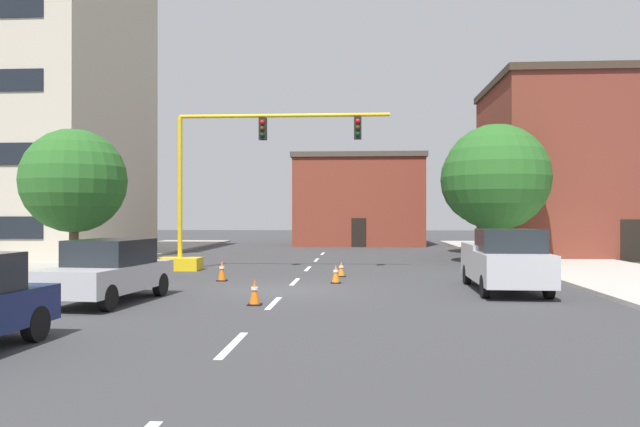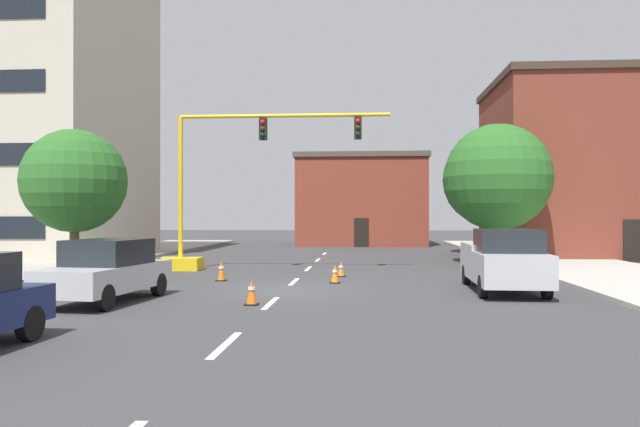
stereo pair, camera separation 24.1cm
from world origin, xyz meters
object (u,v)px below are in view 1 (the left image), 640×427
traffic_signal_gantry (210,218)px  traffic_cone_roadside_b (341,269)px  tree_right_mid (496,177)px  sedan_silver_near_left (109,270)px  tree_right_far (486,180)px  traffic_cone_roadside_c (336,274)px  traffic_cone_roadside_d (255,292)px  tree_left_near (74,181)px  traffic_cone_roadside_a (222,271)px  pickup_truck_silver (504,260)px

traffic_signal_gantry → traffic_cone_roadside_b: (5.82, -2.41, -2.01)m
tree_right_mid → sedan_silver_near_left: (-13.70, -14.56, -3.41)m
tree_right_far → traffic_cone_roadside_c: (-8.77, -17.73, -4.31)m
tree_right_mid → traffic_cone_roadside_d: bearing=-122.8°
tree_left_near → traffic_cone_roadside_d: bearing=-39.9°
traffic_cone_roadside_b → tree_left_near: bearing=-174.6°
tree_right_far → traffic_signal_gantry: bearing=-138.2°
tree_right_mid → traffic_cone_roadside_d: tree_right_mid is taller
traffic_cone_roadside_c → traffic_cone_roadside_b: bearing=87.1°
tree_right_mid → traffic_cone_roadside_d: size_ratio=9.90×
sedan_silver_near_left → traffic_cone_roadside_d: bearing=-4.2°
traffic_cone_roadside_b → sedan_silver_near_left: bearing=-129.2°
traffic_cone_roadside_b → traffic_cone_roadside_c: traffic_cone_roadside_c is taller
tree_right_far → traffic_cone_roadside_a: (-12.97, -17.27, -4.26)m
tree_right_far → sedan_silver_near_left: size_ratio=1.60×
tree_right_far → traffic_cone_roadside_a: bearing=-126.9°
traffic_cone_roadside_c → sedan_silver_near_left: bearing=-139.4°
tree_right_mid → traffic_cone_roadside_b: size_ratio=11.58×
sedan_silver_near_left → traffic_cone_roadside_c: 8.04m
sedan_silver_near_left → traffic_cone_roadside_b: bearing=50.8°
traffic_signal_gantry → traffic_cone_roadside_b: size_ratio=16.79×
traffic_cone_roadside_b → traffic_cone_roadside_c: 2.38m
traffic_cone_roadside_d → tree_right_far: bearing=65.2°
traffic_cone_roadside_a → traffic_cone_roadside_d: 6.39m
traffic_cone_roadside_c → traffic_cone_roadside_d: 5.87m
tree_right_mid → traffic_cone_roadside_b: tree_right_mid is taller
pickup_truck_silver → traffic_cone_roadside_a: bearing=165.9°
tree_right_mid → traffic_cone_roadside_b: 10.99m
traffic_cone_roadside_c → traffic_cone_roadside_a: bearing=173.8°
tree_right_far → sedan_silver_near_left: (-14.85, -22.95, -3.75)m
tree_left_near → traffic_cone_roadside_a: (6.04, -0.95, -3.37)m
traffic_signal_gantry → traffic_cone_roadside_c: (5.70, -4.79, -1.98)m
tree_right_far → tree_right_mid: bearing=-97.8°
tree_left_near → traffic_signal_gantry: bearing=36.6°
tree_right_far → traffic_cone_roadside_b: (-8.65, -15.35, -4.35)m
sedan_silver_near_left → traffic_cone_roadside_c: sedan_silver_near_left is taller
tree_left_near → traffic_cone_roadside_c: 10.89m
traffic_cone_roadside_c → traffic_cone_roadside_d: size_ratio=0.95×
traffic_signal_gantry → traffic_cone_roadside_a: (1.50, -4.33, -1.93)m
traffic_signal_gantry → traffic_cone_roadside_c: size_ratio=15.07×
tree_left_near → tree_right_far: tree_right_far is taller
traffic_signal_gantry → traffic_cone_roadside_b: traffic_signal_gantry is taller
traffic_cone_roadside_d → tree_right_mid: bearing=57.2°
pickup_truck_silver → traffic_cone_roadside_d: 8.24m
traffic_cone_roadside_c → traffic_cone_roadside_d: (-1.96, -5.53, 0.02)m
traffic_signal_gantry → traffic_cone_roadside_a: size_ratio=13.08×
traffic_cone_roadside_a → traffic_cone_roadside_d: traffic_cone_roadside_a is taller
tree_right_far → traffic_cone_roadside_d: size_ratio=10.68×
tree_left_near → sedan_silver_near_left: (4.16, -6.63, -2.86)m
traffic_cone_roadside_b → traffic_cone_roadside_d: bearing=-104.8°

